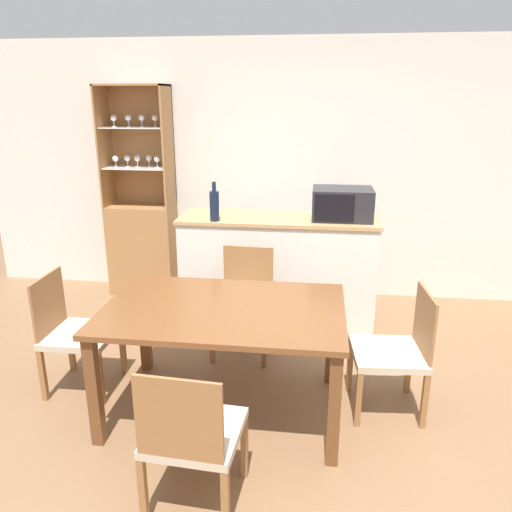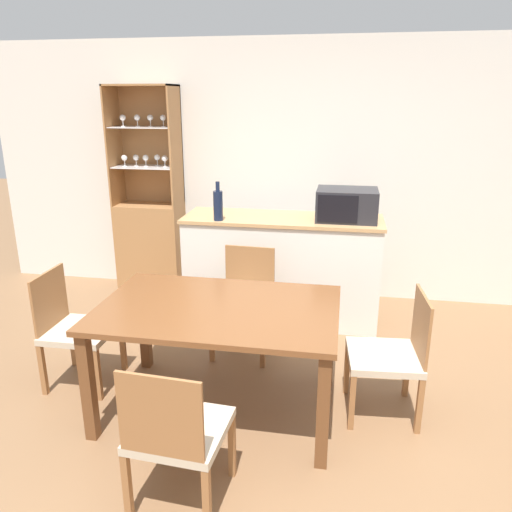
{
  "view_description": "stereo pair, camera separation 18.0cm",
  "coord_description": "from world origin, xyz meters",
  "px_view_note": "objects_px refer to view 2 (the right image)",
  "views": [
    {
      "loc": [
        0.16,
        -2.43,
        2.0
      ],
      "look_at": [
        -0.3,
        1.16,
        0.84
      ],
      "focal_mm": 35.0,
      "sensor_mm": 36.0,
      "label": 1
    },
    {
      "loc": [
        0.34,
        -2.41,
        2.0
      ],
      "look_at": [
        -0.3,
        1.16,
        0.84
      ],
      "focal_mm": 35.0,
      "sensor_mm": 36.0,
      "label": 2
    }
  ],
  "objects_px": {
    "dining_chair_side_left_far": "(75,328)",
    "microwave": "(347,205)",
    "display_cabinet": "(151,232)",
    "wine_bottle": "(218,205)",
    "dining_chair_head_near": "(177,433)",
    "dining_chair_head_far": "(245,301)",
    "dining_table": "(218,320)",
    "dining_chair_side_right_far": "(391,354)"
  },
  "relations": [
    {
      "from": "wine_bottle",
      "to": "dining_chair_side_left_far",
      "type": "bearing_deg",
      "value": -123.84
    },
    {
      "from": "display_cabinet",
      "to": "dining_table",
      "type": "bearing_deg",
      "value": -58.25
    },
    {
      "from": "dining_chair_head_near",
      "to": "wine_bottle",
      "type": "distance_m",
      "value": 2.27
    },
    {
      "from": "dining_chair_side_left_far",
      "to": "dining_chair_head_near",
      "type": "bearing_deg",
      "value": 47.39
    },
    {
      "from": "dining_chair_side_left_far",
      "to": "microwave",
      "type": "distance_m",
      "value": 2.41
    },
    {
      "from": "dining_chair_side_left_far",
      "to": "display_cabinet",
      "type": "bearing_deg",
      "value": -175.89
    },
    {
      "from": "dining_chair_head_near",
      "to": "dining_chair_side_right_far",
      "type": "relative_size",
      "value": 1.0
    },
    {
      "from": "dining_table",
      "to": "dining_chair_head_far",
      "type": "height_order",
      "value": "dining_chair_head_far"
    },
    {
      "from": "dining_chair_head_near",
      "to": "dining_chair_side_left_far",
      "type": "xyz_separation_m",
      "value": [
        -1.09,
        0.99,
        0.0
      ]
    },
    {
      "from": "display_cabinet",
      "to": "wine_bottle",
      "type": "relative_size",
      "value": 6.23
    },
    {
      "from": "dining_chair_side_left_far",
      "to": "dining_chair_head_far",
      "type": "xyz_separation_m",
      "value": [
        1.1,
        0.69,
        0.0
      ]
    },
    {
      "from": "dining_table",
      "to": "dining_chair_side_left_far",
      "type": "distance_m",
      "value": 1.13
    },
    {
      "from": "wine_bottle",
      "to": "dining_table",
      "type": "bearing_deg",
      "value": -76.08
    },
    {
      "from": "dining_chair_head_near",
      "to": "microwave",
      "type": "relative_size",
      "value": 1.62
    },
    {
      "from": "dining_chair_head_near",
      "to": "display_cabinet",
      "type": "bearing_deg",
      "value": 117.51
    },
    {
      "from": "dining_table",
      "to": "microwave",
      "type": "xyz_separation_m",
      "value": [
        0.77,
        1.51,
        0.46
      ]
    },
    {
      "from": "dining_chair_head_far",
      "to": "wine_bottle",
      "type": "height_order",
      "value": "wine_bottle"
    },
    {
      "from": "display_cabinet",
      "to": "microwave",
      "type": "height_order",
      "value": "display_cabinet"
    },
    {
      "from": "dining_chair_head_far",
      "to": "wine_bottle",
      "type": "relative_size",
      "value": 2.47
    },
    {
      "from": "dining_table",
      "to": "microwave",
      "type": "distance_m",
      "value": 1.76
    },
    {
      "from": "microwave",
      "to": "wine_bottle",
      "type": "distance_m",
      "value": 1.11
    },
    {
      "from": "display_cabinet",
      "to": "microwave",
      "type": "bearing_deg",
      "value": -14.12
    },
    {
      "from": "dining_chair_side_right_far",
      "to": "dining_chair_head_far",
      "type": "height_order",
      "value": "same"
    },
    {
      "from": "display_cabinet",
      "to": "dining_chair_side_left_far",
      "type": "height_order",
      "value": "display_cabinet"
    },
    {
      "from": "display_cabinet",
      "to": "dining_chair_head_near",
      "type": "bearing_deg",
      "value": -66.42
    },
    {
      "from": "dining_chair_side_right_far",
      "to": "wine_bottle",
      "type": "bearing_deg",
      "value": 46.43
    },
    {
      "from": "dining_chair_head_far",
      "to": "microwave",
      "type": "height_order",
      "value": "microwave"
    },
    {
      "from": "dining_table",
      "to": "dining_chair_side_left_far",
      "type": "xyz_separation_m",
      "value": [
        -1.1,
        0.15,
        -0.22
      ]
    },
    {
      "from": "microwave",
      "to": "wine_bottle",
      "type": "height_order",
      "value": "wine_bottle"
    },
    {
      "from": "dining_chair_side_right_far",
      "to": "wine_bottle",
      "type": "xyz_separation_m",
      "value": [
        -1.42,
        1.15,
        0.69
      ]
    },
    {
      "from": "display_cabinet",
      "to": "microwave",
      "type": "relative_size",
      "value": 4.07
    },
    {
      "from": "dining_table",
      "to": "dining_chair_head_near",
      "type": "bearing_deg",
      "value": -90.22
    },
    {
      "from": "dining_table",
      "to": "dining_chair_side_right_far",
      "type": "bearing_deg",
      "value": 7.91
    },
    {
      "from": "dining_chair_head_near",
      "to": "dining_chair_head_far",
      "type": "relative_size",
      "value": 1.0
    },
    {
      "from": "dining_chair_side_left_far",
      "to": "microwave",
      "type": "relative_size",
      "value": 1.62
    },
    {
      "from": "dining_chair_side_right_far",
      "to": "dining_chair_head_far",
      "type": "bearing_deg",
      "value": 53.42
    },
    {
      "from": "dining_chair_side_left_far",
      "to": "dining_chair_head_far",
      "type": "bearing_deg",
      "value": 121.47
    },
    {
      "from": "dining_table",
      "to": "wine_bottle",
      "type": "relative_size",
      "value": 4.45
    },
    {
      "from": "dining_chair_head_far",
      "to": "display_cabinet",
      "type": "bearing_deg",
      "value": -40.24
    },
    {
      "from": "display_cabinet",
      "to": "dining_chair_side_left_far",
      "type": "distance_m",
      "value": 1.89
    },
    {
      "from": "dining_chair_head_near",
      "to": "dining_chair_head_far",
      "type": "distance_m",
      "value": 1.67
    },
    {
      "from": "dining_table",
      "to": "dining_chair_head_near",
      "type": "height_order",
      "value": "dining_chair_head_near"
    }
  ]
}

